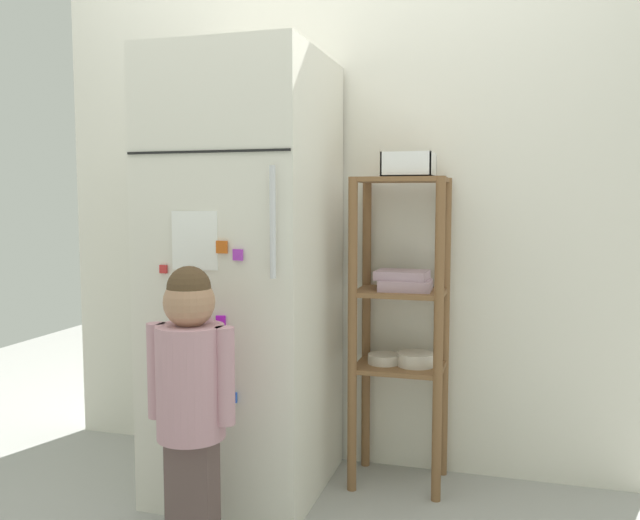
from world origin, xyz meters
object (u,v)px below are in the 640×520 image
(refrigerator, at_px, (246,276))
(fruit_bin, at_px, (408,167))
(pantry_shelf_unit, at_px, (401,311))
(child_standing, at_px, (191,381))

(refrigerator, height_order, fruit_bin, refrigerator)
(refrigerator, xyz_separation_m, pantry_shelf_unit, (0.58, 0.19, -0.14))
(refrigerator, bearing_deg, child_standing, -87.28)
(refrigerator, relative_size, child_standing, 1.80)
(child_standing, bearing_deg, pantry_shelf_unit, 51.77)
(child_standing, bearing_deg, refrigerator, 92.72)
(pantry_shelf_unit, bearing_deg, refrigerator, -162.11)
(child_standing, height_order, fruit_bin, fruit_bin)
(child_standing, xyz_separation_m, pantry_shelf_unit, (0.55, 0.70, 0.14))
(refrigerator, distance_m, child_standing, 0.58)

